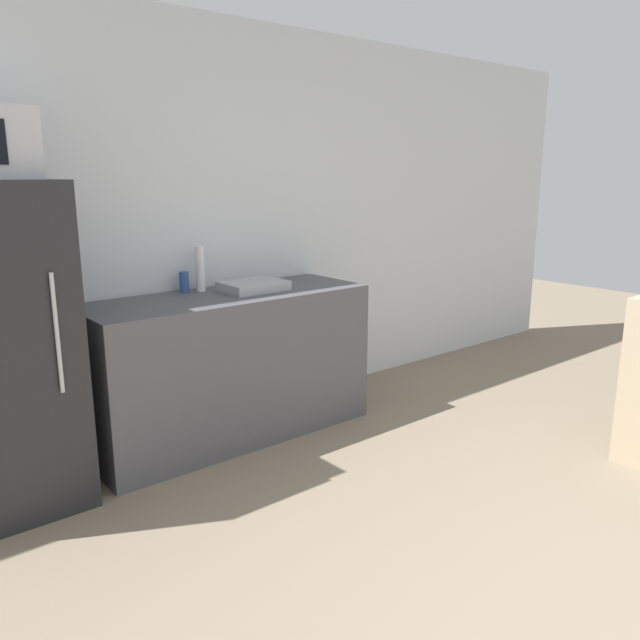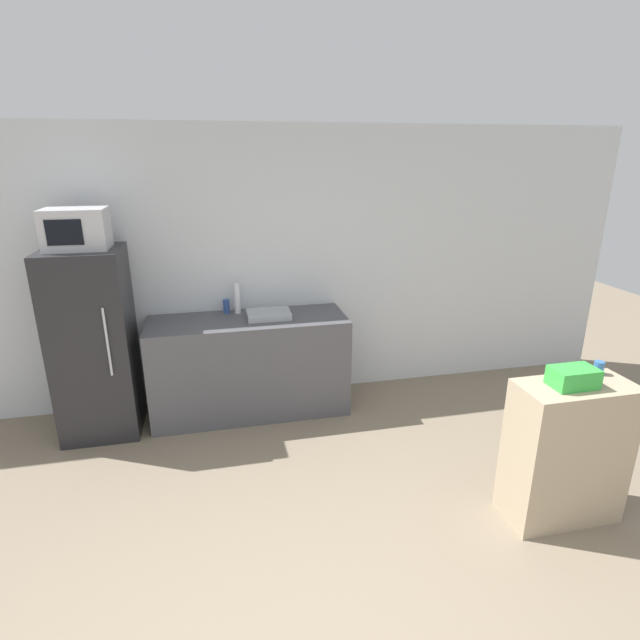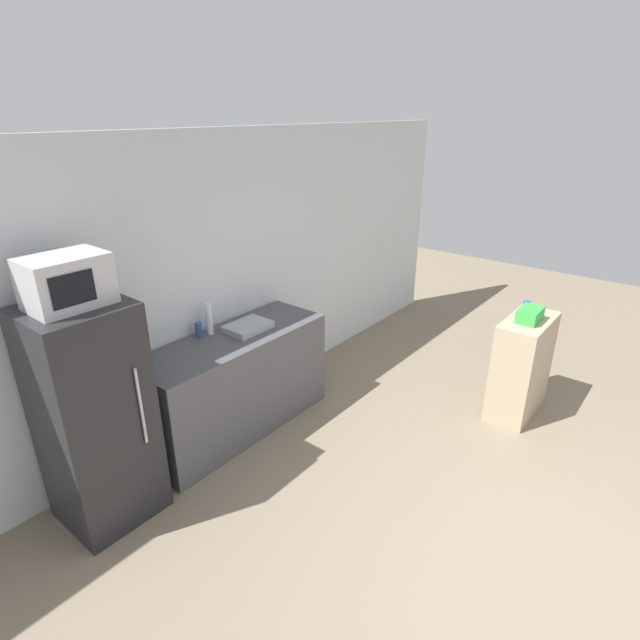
% 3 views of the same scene
% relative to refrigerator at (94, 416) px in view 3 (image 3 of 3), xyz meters
% --- Properties ---
extents(ground_plane, '(14.00, 14.00, 0.00)m').
position_rel_refrigerator_xyz_m(ground_plane, '(1.21, -2.80, -0.81)').
color(ground_plane, '#7F705B').
extents(wall_back, '(8.00, 0.06, 2.60)m').
position_rel_refrigerator_xyz_m(wall_back, '(1.21, 0.41, 0.49)').
color(wall_back, silver).
rests_on(wall_back, ground_plane).
extents(refrigerator, '(0.63, 0.63, 1.62)m').
position_rel_refrigerator_xyz_m(refrigerator, '(0.00, 0.00, 0.00)').
color(refrigerator, '#232326').
rests_on(refrigerator, ground_plane).
extents(microwave, '(0.47, 0.36, 0.32)m').
position_rel_refrigerator_xyz_m(microwave, '(-0.00, -0.00, 0.97)').
color(microwave, '#BCBCC1').
rests_on(microwave, refrigerator).
extents(counter, '(1.79, 0.62, 0.92)m').
position_rel_refrigerator_xyz_m(counter, '(1.30, 0.05, -0.35)').
color(counter, '#4C4C51').
rests_on(counter, ground_plane).
extents(sink_basin, '(0.39, 0.28, 0.06)m').
position_rel_refrigerator_xyz_m(sink_basin, '(1.49, 0.05, 0.14)').
color(sink_basin, '#9EA3A8').
rests_on(sink_basin, counter).
extents(bottle_tall, '(0.06, 0.06, 0.28)m').
position_rel_refrigerator_xyz_m(bottle_tall, '(1.22, 0.25, 0.25)').
color(bottle_tall, silver).
rests_on(bottle_tall, counter).
extents(bottle_short, '(0.06, 0.06, 0.13)m').
position_rel_refrigerator_xyz_m(bottle_short, '(1.12, 0.28, 0.18)').
color(bottle_short, '#2D4C8C').
rests_on(bottle_short, counter).
extents(shelf_cabinet, '(0.74, 0.36, 0.97)m').
position_rel_refrigerator_xyz_m(shelf_cabinet, '(3.19, -1.85, -0.32)').
color(shelf_cabinet, tan).
rests_on(shelf_cabinet, ground_plane).
extents(basket, '(0.28, 0.17, 0.12)m').
position_rel_refrigerator_xyz_m(basket, '(3.14, -1.86, 0.22)').
color(basket, green).
rests_on(basket, shelf_cabinet).
extents(jar, '(0.06, 0.06, 0.09)m').
position_rel_refrigerator_xyz_m(jar, '(3.43, -1.74, 0.20)').
color(jar, '#336BB2').
rests_on(jar, shelf_cabinet).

